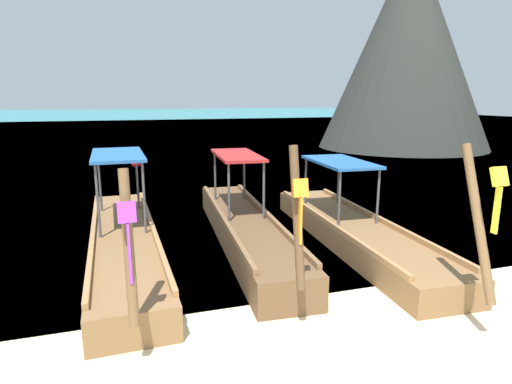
{
  "coord_description": "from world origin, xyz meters",
  "views": [
    {
      "loc": [
        -2.41,
        -3.22,
        3.06
      ],
      "look_at": [
        0.0,
        4.47,
        1.28
      ],
      "focal_mm": 30.02,
      "sensor_mm": 36.0,
      "label": 1
    }
  ],
  "objects_px": {
    "longtail_boat_yellow_ribbon": "(354,230)",
    "karst_rock": "(409,50)",
    "mooring_buoy_near": "(136,163)",
    "longtail_boat_orange_ribbon": "(245,228)",
    "longtail_boat_violet_ribbon": "(124,241)"
  },
  "relations": [
    {
      "from": "mooring_buoy_near",
      "to": "karst_rock",
      "type": "bearing_deg",
      "value": 12.29
    },
    {
      "from": "longtail_boat_orange_ribbon",
      "to": "karst_rock",
      "type": "relative_size",
      "value": 0.57
    },
    {
      "from": "karst_rock",
      "to": "mooring_buoy_near",
      "type": "height_order",
      "value": "karst_rock"
    },
    {
      "from": "longtail_boat_violet_ribbon",
      "to": "longtail_boat_orange_ribbon",
      "type": "bearing_deg",
      "value": 1.26
    },
    {
      "from": "longtail_boat_violet_ribbon",
      "to": "mooring_buoy_near",
      "type": "relative_size",
      "value": 16.91
    },
    {
      "from": "karst_rock",
      "to": "mooring_buoy_near",
      "type": "distance_m",
      "value": 17.74
    },
    {
      "from": "longtail_boat_orange_ribbon",
      "to": "longtail_boat_yellow_ribbon",
      "type": "height_order",
      "value": "longtail_boat_yellow_ribbon"
    },
    {
      "from": "longtail_boat_yellow_ribbon",
      "to": "karst_rock",
      "type": "xyz_separation_m",
      "value": [
        12.38,
        15.42,
        5.61
      ]
    },
    {
      "from": "longtail_boat_orange_ribbon",
      "to": "mooring_buoy_near",
      "type": "height_order",
      "value": "longtail_boat_orange_ribbon"
    },
    {
      "from": "longtail_boat_yellow_ribbon",
      "to": "longtail_boat_violet_ribbon",
      "type": "bearing_deg",
      "value": 171.73
    },
    {
      "from": "longtail_boat_yellow_ribbon",
      "to": "longtail_boat_orange_ribbon",
      "type": "bearing_deg",
      "value": 161.52
    },
    {
      "from": "longtail_boat_violet_ribbon",
      "to": "longtail_boat_yellow_ribbon",
      "type": "distance_m",
      "value": 4.72
    },
    {
      "from": "longtail_boat_orange_ribbon",
      "to": "karst_rock",
      "type": "xyz_separation_m",
      "value": [
        14.57,
        14.69,
        5.57
      ]
    },
    {
      "from": "longtail_boat_violet_ribbon",
      "to": "longtail_boat_yellow_ribbon",
      "type": "height_order",
      "value": "longtail_boat_yellow_ribbon"
    },
    {
      "from": "longtail_boat_yellow_ribbon",
      "to": "karst_rock",
      "type": "height_order",
      "value": "karst_rock"
    }
  ]
}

